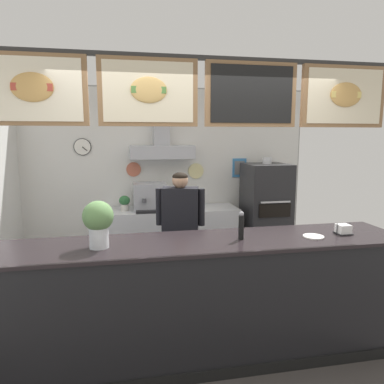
{
  "coord_description": "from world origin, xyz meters",
  "views": [
    {
      "loc": [
        -0.67,
        -3.21,
        1.98
      ],
      "look_at": [
        0.09,
        0.75,
        1.35
      ],
      "focal_mm": 33.17,
      "sensor_mm": 36.0,
      "label": 1
    }
  ],
  "objects_px": {
    "pizza_oven": "(265,214)",
    "pepper_grinder": "(241,226)",
    "shop_worker": "(180,233)",
    "espresso_machine": "(150,197)",
    "potted_thyme": "(178,199)",
    "basil_vase": "(98,222)",
    "napkin_holder": "(343,230)",
    "potted_oregano": "(125,202)",
    "condiment_plate": "(313,236)"
  },
  "relations": [
    {
      "from": "espresso_machine",
      "to": "condiment_plate",
      "type": "relative_size",
      "value": 2.6
    },
    {
      "from": "condiment_plate",
      "to": "basil_vase",
      "type": "bearing_deg",
      "value": 178.44
    },
    {
      "from": "potted_thyme",
      "to": "espresso_machine",
      "type": "bearing_deg",
      "value": 178.52
    },
    {
      "from": "pepper_grinder",
      "to": "basil_vase",
      "type": "distance_m",
      "value": 1.22
    },
    {
      "from": "napkin_holder",
      "to": "basil_vase",
      "type": "bearing_deg",
      "value": -179.98
    },
    {
      "from": "potted_oregano",
      "to": "pizza_oven",
      "type": "bearing_deg",
      "value": -3.0
    },
    {
      "from": "shop_worker",
      "to": "potted_thyme",
      "type": "distance_m",
      "value": 1.16
    },
    {
      "from": "potted_oregano",
      "to": "basil_vase",
      "type": "distance_m",
      "value": 2.37
    },
    {
      "from": "pizza_oven",
      "to": "pepper_grinder",
      "type": "bearing_deg",
      "value": -117.56
    },
    {
      "from": "potted_oregano",
      "to": "basil_vase",
      "type": "bearing_deg",
      "value": -95.1
    },
    {
      "from": "pizza_oven",
      "to": "espresso_machine",
      "type": "distance_m",
      "value": 1.82
    },
    {
      "from": "espresso_machine",
      "to": "potted_thyme",
      "type": "distance_m",
      "value": 0.43
    },
    {
      "from": "basil_vase",
      "to": "condiment_plate",
      "type": "bearing_deg",
      "value": -1.56
    },
    {
      "from": "napkin_holder",
      "to": "espresso_machine",
      "type": "bearing_deg",
      "value": 124.69
    },
    {
      "from": "napkin_holder",
      "to": "potted_thyme",
      "type": "bearing_deg",
      "value": 117.15
    },
    {
      "from": "pizza_oven",
      "to": "potted_oregano",
      "type": "height_order",
      "value": "pizza_oven"
    },
    {
      "from": "pizza_oven",
      "to": "potted_thyme",
      "type": "relative_size",
      "value": 6.61
    },
    {
      "from": "napkin_holder",
      "to": "condiment_plate",
      "type": "height_order",
      "value": "napkin_holder"
    },
    {
      "from": "shop_worker",
      "to": "basil_vase",
      "type": "relative_size",
      "value": 4.04
    },
    {
      "from": "shop_worker",
      "to": "espresso_machine",
      "type": "xyz_separation_m",
      "value": [
        -0.28,
        1.14,
        0.25
      ]
    },
    {
      "from": "shop_worker",
      "to": "basil_vase",
      "type": "xyz_separation_m",
      "value": [
        -0.86,
        -1.2,
        0.46
      ]
    },
    {
      "from": "shop_worker",
      "to": "pizza_oven",
      "type": "bearing_deg",
      "value": -131.96
    },
    {
      "from": "pizza_oven",
      "to": "napkin_holder",
      "type": "distance_m",
      "value": 2.26
    },
    {
      "from": "shop_worker",
      "to": "napkin_holder",
      "type": "bearing_deg",
      "value": 152.1
    },
    {
      "from": "potted_thyme",
      "to": "potted_oregano",
      "type": "bearing_deg",
      "value": 179.47
    },
    {
      "from": "potted_thyme",
      "to": "condiment_plate",
      "type": "relative_size",
      "value": 1.36
    },
    {
      "from": "potted_thyme",
      "to": "basil_vase",
      "type": "bearing_deg",
      "value": -113.35
    },
    {
      "from": "potted_oregano",
      "to": "pepper_grinder",
      "type": "relative_size",
      "value": 0.91
    },
    {
      "from": "potted_thyme",
      "to": "napkin_holder",
      "type": "xyz_separation_m",
      "value": [
        1.2,
        -2.33,
        0.09
      ]
    },
    {
      "from": "shop_worker",
      "to": "espresso_machine",
      "type": "bearing_deg",
      "value": -62.42
    },
    {
      "from": "potted_thyme",
      "to": "shop_worker",
      "type": "bearing_deg",
      "value": -97.49
    },
    {
      "from": "potted_oregano",
      "to": "condiment_plate",
      "type": "xyz_separation_m",
      "value": [
        1.67,
        -2.39,
        0.07
      ]
    },
    {
      "from": "potted_oregano",
      "to": "napkin_holder",
      "type": "height_order",
      "value": "napkin_holder"
    },
    {
      "from": "espresso_machine",
      "to": "basil_vase",
      "type": "relative_size",
      "value": 1.24
    },
    {
      "from": "pizza_oven",
      "to": "espresso_machine",
      "type": "bearing_deg",
      "value": 176.26
    },
    {
      "from": "potted_thyme",
      "to": "pepper_grinder",
      "type": "xyz_separation_m",
      "value": [
        0.2,
        -2.32,
        0.17
      ]
    },
    {
      "from": "pepper_grinder",
      "to": "basil_vase",
      "type": "xyz_separation_m",
      "value": [
        -1.21,
        -0.01,
        0.09
      ]
    },
    {
      "from": "condiment_plate",
      "to": "potted_oregano",
      "type": "bearing_deg",
      "value": 124.86
    },
    {
      "from": "potted_thyme",
      "to": "napkin_holder",
      "type": "distance_m",
      "value": 2.62
    },
    {
      "from": "pizza_oven",
      "to": "potted_thyme",
      "type": "distance_m",
      "value": 1.39
    },
    {
      "from": "pepper_grinder",
      "to": "condiment_plate",
      "type": "distance_m",
      "value": 0.68
    },
    {
      "from": "shop_worker",
      "to": "espresso_machine",
      "type": "height_order",
      "value": "shop_worker"
    },
    {
      "from": "espresso_machine",
      "to": "shop_worker",
      "type": "bearing_deg",
      "value": -76.34
    },
    {
      "from": "espresso_machine",
      "to": "napkin_holder",
      "type": "height_order",
      "value": "espresso_machine"
    },
    {
      "from": "pepper_grinder",
      "to": "napkin_holder",
      "type": "height_order",
      "value": "pepper_grinder"
    },
    {
      "from": "condiment_plate",
      "to": "pizza_oven",
      "type": "bearing_deg",
      "value": 77.76
    },
    {
      "from": "espresso_machine",
      "to": "basil_vase",
      "type": "distance_m",
      "value": 2.43
    },
    {
      "from": "potted_thyme",
      "to": "pepper_grinder",
      "type": "distance_m",
      "value": 2.34
    },
    {
      "from": "espresso_machine",
      "to": "potted_thyme",
      "type": "bearing_deg",
      "value": -1.48
    },
    {
      "from": "potted_thyme",
      "to": "condiment_plate",
      "type": "xyz_separation_m",
      "value": [
        0.87,
        -2.39,
        0.05
      ]
    }
  ]
}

